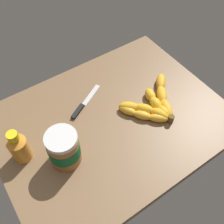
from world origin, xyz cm
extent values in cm
cube|color=brown|center=(0.00, 0.00, -1.86)|extent=(81.35, 61.92, 3.71)
ellipsoid|color=gold|center=(-18.49, 8.24, 1.83)|extent=(6.42, 9.07, 3.66)
ellipsoid|color=gold|center=(-21.46, 2.33, 1.83)|extent=(7.52, 8.98, 3.66)
ellipsoid|color=gold|center=(-25.50, -2.92, 1.83)|extent=(8.34, 8.57, 3.66)
ellipsoid|color=gold|center=(-16.58, 8.88, 1.84)|extent=(3.92, 6.04, 3.67)
ellipsoid|color=gold|center=(-16.77, 4.19, 1.84)|extent=(4.37, 6.30, 3.67)
ellipsoid|color=gold|center=(-17.73, -0.40, 1.84)|extent=(5.21, 6.69, 3.67)
ellipsoid|color=gold|center=(-14.78, 8.79, 1.83)|extent=(6.50, 8.11, 3.66)
ellipsoid|color=gold|center=(-11.70, 3.93, 1.83)|extent=(7.36, 7.95, 3.66)
ellipsoid|color=gold|center=(-7.68, -0.20, 1.83)|extent=(7.91, 7.45, 3.66)
ellipsoid|color=gold|center=(-13.47, 9.83, 1.51)|extent=(7.38, 7.02, 3.02)
ellipsoid|color=gold|center=(-9.55, 5.66, 1.51)|extent=(6.80, 7.52, 3.02)
ellipsoid|color=gold|center=(-6.47, 0.85, 1.51)|extent=(5.99, 7.76, 3.02)
cylinder|color=brown|center=(-16.74, 12.73, 1.80)|extent=(2.00, 2.00, 3.00)
cylinder|color=#9E602D|center=(20.66, 4.65, 5.74)|extent=(9.79, 9.79, 11.47)
cylinder|color=#0F592D|center=(20.66, 4.65, 6.31)|extent=(9.99, 9.99, 5.16)
cylinder|color=silver|center=(20.66, 4.65, 12.30)|extent=(9.70, 9.70, 1.64)
cylinder|color=orange|center=(31.76, -4.00, 4.45)|extent=(6.07, 6.07, 8.90)
cone|color=orange|center=(31.76, -4.00, 9.82)|extent=(6.07, 6.07, 1.85)
cylinder|color=yellow|center=(31.76, -4.00, 12.03)|extent=(3.32, 3.32, 2.56)
cube|color=silver|center=(0.49, -13.88, 0.30)|extent=(10.67, 6.98, 0.50)
cube|color=black|center=(8.45, -9.49, 0.60)|extent=(6.90, 4.78, 1.20)
camera|label=1|loc=(30.16, 44.57, 75.90)|focal=41.51mm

